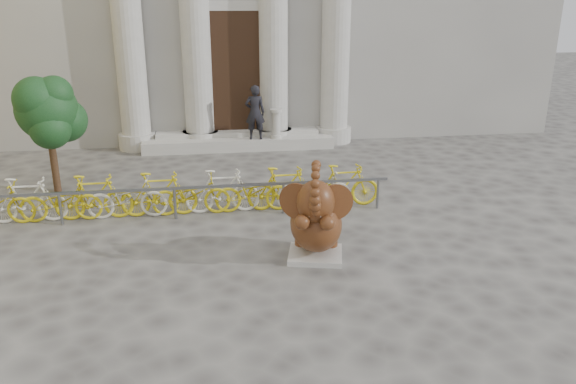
{
  "coord_description": "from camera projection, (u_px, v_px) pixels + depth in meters",
  "views": [
    {
      "loc": [
        -0.99,
        -8.18,
        4.5
      ],
      "look_at": [
        0.46,
        1.65,
        1.1
      ],
      "focal_mm": 35.0,
      "sensor_mm": 36.0,
      "label": 1
    }
  ],
  "objects": [
    {
      "name": "bike_rack",
      "position": [
        174.0,
        193.0,
        12.27
      ],
      "size": [
        9.45,
        0.53,
        1.0
      ],
      "color": "slate",
      "rests_on": "ground"
    },
    {
      "name": "ground",
      "position": [
        275.0,
        288.0,
        9.26
      ],
      "size": [
        80.0,
        80.0,
        0.0
      ],
      "primitive_type": "plane",
      "color": "#474442",
      "rests_on": "ground"
    },
    {
      "name": "entrance_steps",
      "position": [
        239.0,
        142.0,
        18.0
      ],
      "size": [
        6.0,
        1.2,
        0.36
      ],
      "primitive_type": "cube",
      "color": "#A8A59E",
      "rests_on": "ground"
    },
    {
      "name": "pedestrian",
      "position": [
        255.0,
        112.0,
        17.41
      ],
      "size": [
        0.64,
        0.44,
        1.69
      ],
      "primitive_type": "imported",
      "rotation": [
        0.0,
        0.0,
        3.08
      ],
      "color": "black",
      "rests_on": "entrance_steps"
    },
    {
      "name": "balustrade_post",
      "position": [
        276.0,
        125.0,
        17.68
      ],
      "size": [
        0.38,
        0.38,
        0.92
      ],
      "color": "#A8A59E",
      "rests_on": "entrance_steps"
    },
    {
      "name": "elephant_statue",
      "position": [
        316.0,
        222.0,
        10.12
      ],
      "size": [
        1.27,
        1.53,
        1.95
      ],
      "rotation": [
        0.0,
        0.0,
        -0.23
      ],
      "color": "#A8A59E",
      "rests_on": "ground"
    },
    {
      "name": "tree",
      "position": [
        48.0,
        112.0,
        13.31
      ],
      "size": [
        1.65,
        1.5,
        2.86
      ],
      "color": "#332114",
      "rests_on": "ground"
    }
  ]
}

